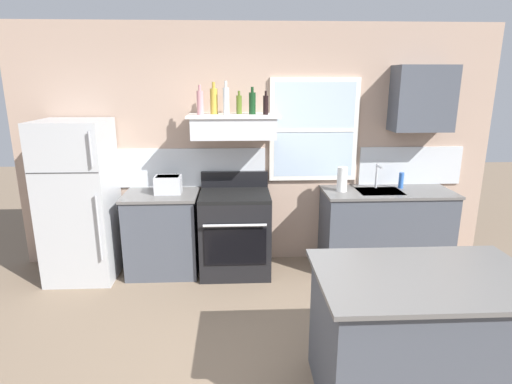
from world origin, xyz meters
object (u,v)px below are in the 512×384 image
(bottle_olive_oil_square, at_px, (239,104))
(paper_towel_roll, at_px, (342,179))
(toaster, at_px, (168,184))
(bottle_rose_pink, at_px, (200,102))
(bottle_champagne_gold_foil, at_px, (214,101))
(bottle_balsamic_dark, at_px, (266,105))
(refrigerator, at_px, (79,201))
(bottle_dark_green_wine, at_px, (252,103))
(dish_soap_bottle, at_px, (401,180))
(bottle_clear_tall, at_px, (226,101))
(kitchen_island, at_px, (420,338))
(stove_range, at_px, (235,232))

(bottle_olive_oil_square, distance_m, paper_towel_roll, 1.38)
(toaster, height_order, paper_towel_roll, paper_towel_roll)
(bottle_rose_pink, bearing_deg, bottle_champagne_gold_foil, 37.48)
(bottle_rose_pink, bearing_deg, bottle_balsamic_dark, 1.04)
(refrigerator, relative_size, bottle_dark_green_wine, 6.06)
(refrigerator, relative_size, dish_soap_bottle, 9.47)
(bottle_champagne_gold_foil, bearing_deg, bottle_balsamic_dark, -9.63)
(bottle_champagne_gold_foil, distance_m, paper_towel_roll, 1.62)
(bottle_clear_tall, height_order, bottle_olive_oil_square, bottle_clear_tall)
(bottle_rose_pink, height_order, dish_soap_bottle, bottle_rose_pink)
(toaster, relative_size, bottle_olive_oil_square, 1.24)
(bottle_dark_green_wine, height_order, kitchen_island, bottle_dark_green_wine)
(bottle_clear_tall, distance_m, bottle_olive_oil_square, 0.17)
(toaster, distance_m, bottle_champagne_gold_foil, 1.02)
(stove_range, xyz_separation_m, paper_towel_roll, (1.18, 0.04, 0.58))
(refrigerator, xyz_separation_m, bottle_champagne_gold_foil, (1.44, 0.17, 1.03))
(toaster, xyz_separation_m, dish_soap_bottle, (2.60, 0.10, -0.01))
(stove_range, height_order, kitchen_island, stove_range)
(stove_range, bearing_deg, bottle_champagne_gold_foil, 144.92)
(refrigerator, distance_m, bottle_dark_green_wine, 2.11)
(stove_range, height_order, bottle_olive_oil_square, bottle_olive_oil_square)
(toaster, xyz_separation_m, bottle_clear_tall, (0.64, 0.03, 0.88))
(toaster, relative_size, bottle_dark_green_wine, 1.06)
(bottle_balsamic_dark, bearing_deg, bottle_clear_tall, 177.57)
(bottle_dark_green_wine, distance_m, bottle_balsamic_dark, 0.15)
(stove_range, bearing_deg, dish_soap_bottle, 4.18)
(refrigerator, relative_size, kitchen_island, 1.22)
(bottle_champagne_gold_foil, height_order, paper_towel_roll, bottle_champagne_gold_foil)
(kitchen_island, bearing_deg, bottle_dark_green_wine, 115.64)
(bottle_dark_green_wine, bearing_deg, bottle_clear_tall, -171.40)
(bottle_clear_tall, height_order, dish_soap_bottle, bottle_clear_tall)
(bottle_clear_tall, bearing_deg, bottle_dark_green_wine, 8.60)
(stove_range, xyz_separation_m, bottle_dark_green_wine, (0.20, 0.11, 1.40))
(bottle_rose_pink, bearing_deg, dish_soap_bottle, 2.50)
(bottle_champagne_gold_foil, relative_size, dish_soap_bottle, 1.84)
(bottle_clear_tall, xyz_separation_m, bottle_dark_green_wine, (0.27, 0.04, -0.03))
(bottle_champagne_gold_foil, xyz_separation_m, bottle_balsamic_dark, (0.54, -0.09, -0.04))
(bottle_champagne_gold_foil, relative_size, bottle_olive_oil_square, 1.38)
(paper_towel_roll, distance_m, kitchen_island, 2.14)
(refrigerator, relative_size, bottle_champagne_gold_foil, 5.15)
(bottle_dark_green_wine, bearing_deg, bottle_olive_oil_square, 161.92)
(bottle_rose_pink, xyz_separation_m, bottle_champagne_gold_foil, (0.14, 0.10, 0.01))
(bottle_balsamic_dark, bearing_deg, stove_range, -171.06)
(refrigerator, distance_m, dish_soap_bottle, 3.54)
(toaster, xyz_separation_m, bottle_dark_green_wine, (0.91, 0.07, 0.85))
(refrigerator, xyz_separation_m, bottle_rose_pink, (1.31, 0.06, 1.02))
(stove_range, distance_m, bottle_olive_oil_square, 1.39)
(bottle_rose_pink, relative_size, bottle_champagne_gold_foil, 0.92)
(bottle_balsamic_dark, xyz_separation_m, kitchen_island, (0.88, -2.07, -1.39))
(kitchen_island, bearing_deg, bottle_clear_tall, 121.84)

